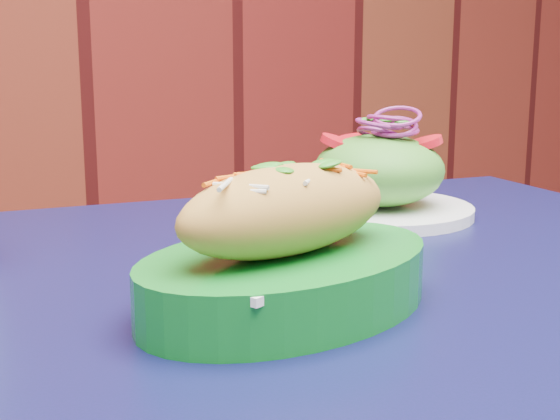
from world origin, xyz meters
TOP-DOWN VIEW (x-y plane):
  - cafe_table at (-0.24, 1.76)m, footprint 0.97×0.97m
  - banh_mi_basket at (-0.35, 1.75)m, footprint 0.26×0.19m
  - salad_plate at (-0.08, 1.94)m, footprint 0.21×0.21m

SIDE VIEW (x-z plane):
  - cafe_table at x=-0.24m, z-range 0.29..1.04m
  - banh_mi_basket at x=-0.35m, z-range 0.74..0.85m
  - salad_plate at x=-0.08m, z-range 0.73..0.85m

